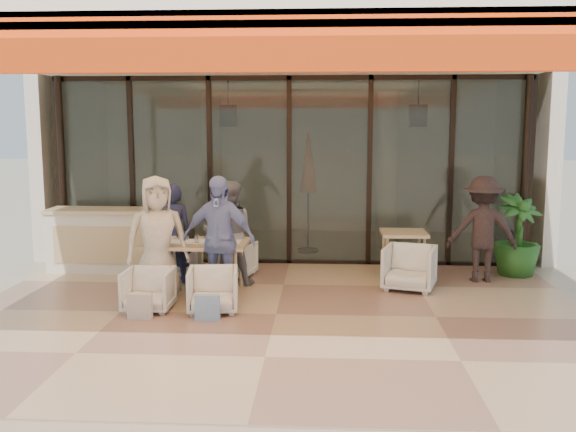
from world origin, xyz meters
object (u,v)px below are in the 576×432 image
object	(u,v)px
standing_woman	(482,230)
chair_near_right	(213,288)
dining_table	(194,246)
side_table	(404,238)
diner_periwinkle	(219,239)
potted_palm	(517,236)
chair_far_right	(234,258)
side_chair	(409,266)
diner_cream	(157,239)
diner_grey	(229,233)
host_counter	(106,240)
chair_near_left	(148,288)
chair_far_left	(181,257)
diner_navy	(173,234)

from	to	relation	value
standing_woman	chair_near_right	bearing A→B (deg)	27.15
dining_table	side_table	xyz separation A→B (m)	(3.09, 1.05, -0.05)
diner_periwinkle	potted_palm	world-z (taller)	diner_periwinkle
chair_near_right	side_table	distance (m)	3.35
chair_far_right	chair_near_right	xyz separation A→B (m)	(0.00, -1.90, 0.01)
side_table	standing_woman	bearing A→B (deg)	-9.87
chair_near_right	side_chair	bearing A→B (deg)	18.37
chair_near_right	side_table	xyz separation A→B (m)	(2.66, 2.00, 0.32)
dining_table	side_table	size ratio (longest dim) A/B	2.01
side_chair	potted_palm	size ratio (longest dim) A/B	0.56
chair_near_right	potted_palm	distance (m)	5.00
dining_table	diner_cream	bearing A→B (deg)	-132.02
diner_grey	side_chair	xyz separation A→B (m)	(2.66, -0.15, -0.43)
host_counter	dining_table	world-z (taller)	host_counter
chair_near_left	side_table	bearing A→B (deg)	29.93
chair_far_right	diner_cream	world-z (taller)	diner_cream
chair_far_left	chair_far_right	bearing A→B (deg)	176.50
chair_far_left	chair_near_left	size ratio (longest dim) A/B	1.04
diner_grey	diner_periwinkle	size ratio (longest dim) A/B	0.91
host_counter	diner_periwinkle	xyz separation A→B (m)	(2.14, -1.69, 0.33)
diner_grey	side_chair	distance (m)	2.70
diner_periwinkle	standing_woman	xyz separation A→B (m)	(3.81, 1.30, -0.05)
chair_near_left	diner_navy	size ratio (longest dim) A/B	0.40
chair_near_left	standing_woman	size ratio (longest dim) A/B	0.38
diner_periwinkle	side_chair	distance (m)	2.81
diner_grey	chair_far_right	bearing A→B (deg)	-96.37
chair_far_left	diner_periwinkle	distance (m)	1.72
chair_near_right	diner_cream	xyz separation A→B (m)	(-0.84, 0.50, 0.54)
diner_navy	diner_grey	distance (m)	0.84
diner_grey	diner_periwinkle	world-z (taller)	diner_periwinkle
diner_grey	standing_woman	bearing A→B (deg)	179.67
chair_far_right	diner_cream	distance (m)	1.72
chair_near_left	side_table	world-z (taller)	side_table
diner_grey	host_counter	bearing A→B (deg)	-26.56
side_chair	chair_far_left	bearing A→B (deg)	-173.80
dining_table	potted_palm	world-z (taller)	potted_palm
chair_far_right	diner_periwinkle	bearing A→B (deg)	103.84
chair_near_right	diner_periwinkle	distance (m)	0.74
chair_far_left	side_chair	bearing A→B (deg)	166.05
host_counter	diner_grey	world-z (taller)	diner_grey
side_chair	standing_woman	size ratio (longest dim) A/B	0.45
chair_near_left	diner_periwinkle	xyz separation A→B (m)	(0.84, 0.50, 0.55)
side_table	diner_navy	bearing A→B (deg)	-170.21
chair_near_right	host_counter	bearing A→B (deg)	127.50
host_counter	chair_far_right	xyz separation A→B (m)	(2.14, -0.29, -0.22)
chair_near_left	diner_cream	world-z (taller)	diner_cream
chair_far_left	standing_woman	world-z (taller)	standing_woman
host_counter	diner_navy	distance (m)	1.54
chair_far_right	diner_grey	xyz separation A→B (m)	(0.00, -0.50, 0.48)
diner_navy	standing_woman	xyz separation A→B (m)	(4.65, 0.40, 0.05)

